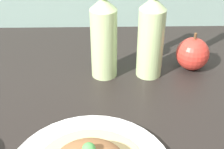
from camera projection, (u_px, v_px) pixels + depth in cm
name	position (u px, v px, depth cm)	size (l,w,h in cm)	color
ground_plane	(134.00, 138.00, 65.59)	(180.00, 110.00, 4.00)	black
cider_bottle_left	(104.00, 34.00, 76.37)	(6.62, 6.62, 30.36)	#B7D18E
cider_bottle_right	(151.00, 34.00, 76.57)	(6.62, 6.62, 30.36)	#B7D18E
apple	(193.00, 54.00, 82.96)	(8.77, 8.77, 10.44)	red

